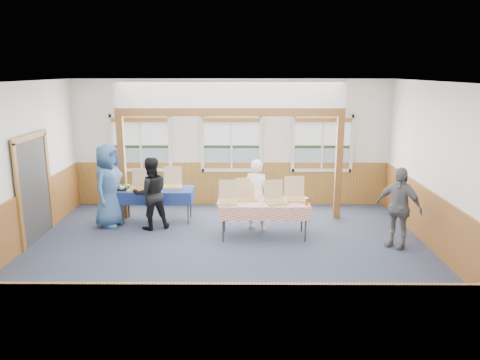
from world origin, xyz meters
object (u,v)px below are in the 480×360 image
at_px(man_blue, 108,186).
at_px(woman_white, 256,195).
at_px(table_right, 264,204).
at_px(table_left, 157,192).
at_px(person_grey, 398,207).
at_px(woman_black, 151,193).

bearing_deg(man_blue, woman_white, -79.53).
height_order(table_right, woman_white, woman_white).
distance_m(woman_white, man_blue, 3.27).
xyz_separation_m(table_left, person_grey, (5.00, -1.59, 0.11)).
bearing_deg(woman_white, table_left, 7.07).
distance_m(woman_white, person_grey, 2.91).
bearing_deg(table_right, person_grey, -30.74).
relative_size(table_left, woman_black, 1.10).
xyz_separation_m(table_left, woman_white, (2.26, -0.59, 0.09)).
bearing_deg(woman_white, man_blue, 17.73).
distance_m(table_left, person_grey, 5.24).
xyz_separation_m(woman_black, man_blue, (-0.97, 0.18, 0.13)).
bearing_deg(woman_white, person_grey, -178.48).
bearing_deg(man_blue, person_grey, -87.16).
distance_m(table_right, woman_white, 0.49).
bearing_deg(table_left, man_blue, -171.22).
height_order(woman_black, person_grey, person_grey).
xyz_separation_m(woman_white, person_grey, (2.73, -1.00, 0.02)).
relative_size(table_left, woman_white, 1.12).
distance_m(woman_black, person_grey, 5.13).
height_order(table_right, person_grey, person_grey).
bearing_deg(man_blue, table_left, -55.52).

